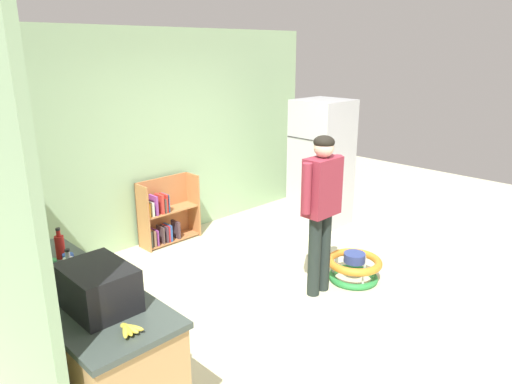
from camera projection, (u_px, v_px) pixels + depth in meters
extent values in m
plane|color=beige|center=(295.00, 296.00, 4.87)|extent=(12.00, 12.00, 0.00)
cube|color=#97B98B|center=(160.00, 138.00, 6.05)|extent=(5.20, 0.06, 2.70)
cube|color=tan|center=(80.00, 345.00, 3.36)|extent=(0.60, 1.83, 0.86)
cube|color=#404C46|center=(73.00, 289.00, 3.23)|extent=(0.64, 1.87, 0.04)
sphere|color=silver|center=(165.00, 348.00, 3.12)|extent=(0.04, 0.04, 0.04)
sphere|color=silver|center=(118.00, 313.00, 3.54)|extent=(0.04, 0.04, 0.04)
sphere|color=silver|center=(82.00, 285.00, 3.95)|extent=(0.04, 0.04, 0.04)
cube|color=#B7BABF|center=(321.00, 163.00, 6.65)|extent=(0.70, 0.68, 1.78)
cylinder|color=silver|center=(315.00, 164.00, 6.26)|extent=(0.02, 0.02, 0.50)
cube|color=#333333|center=(306.00, 139.00, 6.30)|extent=(0.01, 0.67, 0.01)
cube|color=#B67442|center=(143.00, 218.00, 5.87)|extent=(0.02, 0.28, 0.85)
cube|color=#B67442|center=(193.00, 204.00, 6.39)|extent=(0.02, 0.28, 0.85)
cube|color=#B96F40|center=(164.00, 208.00, 6.22)|extent=(0.80, 0.02, 0.85)
cube|color=#B67442|center=(171.00, 239.00, 6.25)|extent=(0.76, 0.24, 0.02)
cube|color=#B67442|center=(169.00, 210.00, 6.13)|extent=(0.76, 0.24, 0.02)
cube|color=#43453C|center=(149.00, 238.00, 5.96)|extent=(0.02, 0.17, 0.22)
cube|color=orange|center=(147.00, 210.00, 5.84)|extent=(0.02, 0.17, 0.18)
cube|color=brown|center=(152.00, 238.00, 5.99)|extent=(0.03, 0.17, 0.21)
cube|color=silver|center=(150.00, 209.00, 5.88)|extent=(0.02, 0.17, 0.18)
cube|color=#8A398D|center=(155.00, 237.00, 6.02)|extent=(0.02, 0.17, 0.21)
cube|color=#8A3D8E|center=(154.00, 205.00, 5.91)|extent=(0.03, 0.17, 0.25)
cube|color=#4B3939|center=(161.00, 234.00, 6.08)|extent=(0.02, 0.17, 0.22)
cube|color=red|center=(160.00, 204.00, 5.96)|extent=(0.03, 0.17, 0.25)
cube|color=#4C3744|center=(164.00, 233.00, 6.12)|extent=(0.02, 0.17, 0.22)
cube|color=#4C3E37|center=(163.00, 205.00, 6.00)|extent=(0.02, 0.17, 0.18)
cube|color=red|center=(166.00, 233.00, 6.14)|extent=(0.02, 0.17, 0.21)
cube|color=red|center=(164.00, 203.00, 6.01)|extent=(0.03, 0.17, 0.23)
cube|color=#2D539D|center=(168.00, 232.00, 6.15)|extent=(0.03, 0.17, 0.22)
cube|color=#2359A6|center=(165.00, 203.00, 6.02)|extent=(0.02, 0.17, 0.23)
cube|color=#4A3339|center=(176.00, 229.00, 6.24)|extent=(0.03, 0.17, 0.23)
cylinder|color=#202926|center=(314.00, 256.00, 4.79)|extent=(0.13, 0.13, 0.86)
cylinder|color=#202926|center=(324.00, 252.00, 4.90)|extent=(0.13, 0.13, 0.86)
cube|color=maroon|center=(322.00, 187.00, 4.63)|extent=(0.38, 0.22, 0.58)
cylinder|color=maroon|center=(307.00, 189.00, 4.46)|extent=(0.09, 0.09, 0.50)
cylinder|color=maroon|center=(337.00, 179.00, 4.78)|extent=(0.09, 0.09, 0.50)
sphere|color=beige|center=(324.00, 148.00, 4.52)|extent=(0.20, 0.20, 0.20)
ellipsoid|color=black|center=(324.00, 142.00, 4.50)|extent=(0.21, 0.21, 0.13)
torus|color=#2B8A40|center=(353.00, 277.00, 5.20)|extent=(0.54, 0.54, 0.07)
torus|color=orange|center=(354.00, 262.00, 5.15)|extent=(0.60, 0.60, 0.08)
cylinder|color=navy|center=(354.00, 258.00, 5.14)|extent=(0.23, 0.23, 0.10)
cylinder|color=silver|center=(365.00, 263.00, 5.33)|extent=(0.02, 0.02, 0.18)
cylinder|color=silver|center=(333.00, 267.00, 5.23)|extent=(0.02, 0.02, 0.18)
cylinder|color=silver|center=(363.00, 279.00, 4.97)|extent=(0.02, 0.02, 0.18)
cube|color=black|center=(98.00, 287.00, 2.92)|extent=(0.36, 0.48, 0.28)
cube|color=#2D2D33|center=(128.00, 280.00, 3.01)|extent=(0.01, 0.31, 0.20)
cube|color=#515156|center=(112.00, 269.00, 3.16)|extent=(0.01, 0.10, 0.20)
ellipsoid|color=yellow|center=(126.00, 331.00, 2.67)|extent=(0.11, 0.15, 0.04)
ellipsoid|color=yellow|center=(127.00, 329.00, 2.68)|extent=(0.07, 0.16, 0.04)
ellipsoid|color=#DACD44|center=(129.00, 328.00, 2.69)|extent=(0.07, 0.16, 0.04)
ellipsoid|color=yellow|center=(132.00, 328.00, 2.70)|extent=(0.11, 0.15, 0.04)
cylinder|color=silver|center=(70.00, 270.00, 3.26)|extent=(0.07, 0.07, 0.18)
cylinder|color=silver|center=(68.00, 255.00, 3.23)|extent=(0.03, 0.03, 0.05)
cylinder|color=black|center=(67.00, 250.00, 3.22)|extent=(0.04, 0.04, 0.02)
cylinder|color=red|center=(60.00, 247.00, 3.63)|extent=(0.07, 0.07, 0.18)
cylinder|color=red|center=(58.00, 233.00, 3.60)|extent=(0.03, 0.03, 0.05)
cylinder|color=black|center=(58.00, 229.00, 3.59)|extent=(0.04, 0.03, 0.02)
cylinder|color=yellow|center=(6.00, 250.00, 3.68)|extent=(0.08, 0.08, 0.09)
cylinder|color=#33914D|center=(52.00, 266.00, 3.42)|extent=(0.08, 0.08, 0.09)
cylinder|color=blue|center=(68.00, 260.00, 3.51)|extent=(0.08, 0.08, 0.09)
cylinder|color=red|center=(49.00, 282.00, 3.19)|extent=(0.08, 0.08, 0.09)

